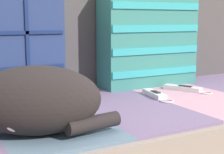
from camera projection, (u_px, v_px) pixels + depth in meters
couch at (148, 151)px, 1.34m from camera, size 1.89×0.81×0.44m
sofa_backrest at (108, 33)px, 1.55m from camera, size 1.85×0.14×0.45m
throw_pillow_quilted at (4, 50)px, 1.20m from camera, size 0.41×0.14×0.36m
throw_pillow_striped at (148, 39)px, 1.49m from camera, size 0.44×0.14×0.41m
sleeping_cat at (29, 103)px, 0.85m from camera, size 0.38×0.28×0.17m
game_remote_near at (155, 95)px, 1.28m from camera, size 0.07×0.19×0.02m
game_remote_far at (184, 89)px, 1.39m from camera, size 0.13×0.20×0.02m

